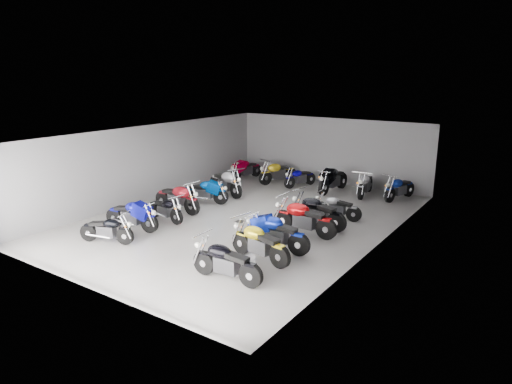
# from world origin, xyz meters

# --- Properties ---
(ground) EXTENTS (14.00, 14.00, 0.00)m
(ground) POSITION_xyz_m (0.00, 0.00, 0.00)
(ground) COLOR #9C9994
(ground) RESTS_ON ground
(wall_back) EXTENTS (10.00, 0.10, 3.20)m
(wall_back) POSITION_xyz_m (0.00, 7.00, 1.60)
(wall_back) COLOR slate
(wall_back) RESTS_ON ground
(wall_left) EXTENTS (0.10, 14.00, 3.20)m
(wall_left) POSITION_xyz_m (-5.00, 0.00, 1.60)
(wall_left) COLOR slate
(wall_left) RESTS_ON ground
(wall_right) EXTENTS (0.10, 14.00, 3.20)m
(wall_right) POSITION_xyz_m (5.00, 0.00, 1.60)
(wall_right) COLOR slate
(wall_right) RESTS_ON ground
(ceiling) EXTENTS (10.00, 14.00, 0.04)m
(ceiling) POSITION_xyz_m (0.00, 0.00, 3.22)
(ceiling) COLOR black
(ceiling) RESTS_ON wall_back
(drain_grate) EXTENTS (0.32, 0.32, 0.01)m
(drain_grate) POSITION_xyz_m (0.00, -0.50, 0.01)
(drain_grate) COLOR black
(drain_grate) RESTS_ON ground
(motorcycle_left_a) EXTENTS (1.81, 0.76, 0.83)m
(motorcycle_left_a) POSITION_xyz_m (-2.25, -4.63, 0.45)
(motorcycle_left_a) COLOR black
(motorcycle_left_a) RESTS_ON ground
(motorcycle_left_b) EXTENTS (2.19, 0.54, 0.97)m
(motorcycle_left_b) POSITION_xyz_m (-2.58, -3.31, 0.53)
(motorcycle_left_b) COLOR black
(motorcycle_left_b) RESTS_ON ground
(motorcycle_left_c) EXTENTS (1.89, 0.43, 0.83)m
(motorcycle_left_c) POSITION_xyz_m (-2.33, -1.98, 0.45)
(motorcycle_left_c) COLOR black
(motorcycle_left_c) RESTS_ON ground
(motorcycle_left_d) EXTENTS (2.33, 0.48, 1.02)m
(motorcycle_left_d) POSITION_xyz_m (-2.76, -0.87, 0.56)
(motorcycle_left_d) COLOR black
(motorcycle_left_d) RESTS_ON ground
(motorcycle_left_e) EXTENTS (1.99, 0.91, 0.92)m
(motorcycle_left_e) POSITION_xyz_m (-2.66, 0.64, 0.50)
(motorcycle_left_e) COLOR black
(motorcycle_left_e) RESTS_ON ground
(motorcycle_left_f) EXTENTS (2.31, 0.91, 1.05)m
(motorcycle_left_f) POSITION_xyz_m (-2.78, 2.22, 0.57)
(motorcycle_left_f) COLOR black
(motorcycle_left_f) RESTS_ON ground
(motorcycle_right_a) EXTENTS (2.16, 0.44, 0.95)m
(motorcycle_right_a) POSITION_xyz_m (2.58, -4.66, 0.52)
(motorcycle_right_a) COLOR black
(motorcycle_right_a) RESTS_ON ground
(motorcycle_right_b) EXTENTS (2.21, 0.58, 0.98)m
(motorcycle_right_b) POSITION_xyz_m (2.56, -3.06, 0.53)
(motorcycle_right_b) COLOR black
(motorcycle_right_b) RESTS_ON ground
(motorcycle_right_c) EXTENTS (2.29, 0.45, 1.00)m
(motorcycle_right_c) POSITION_xyz_m (2.52, -2.11, 0.55)
(motorcycle_right_c) COLOR black
(motorcycle_right_c) RESTS_ON ground
(motorcycle_right_d) EXTENTS (2.36, 0.46, 1.04)m
(motorcycle_right_d) POSITION_xyz_m (2.57, -0.40, 0.57)
(motorcycle_right_d) COLOR black
(motorcycle_right_d) RESTS_ON ground
(motorcycle_right_e) EXTENTS (2.29, 0.54, 1.01)m
(motorcycle_right_e) POSITION_xyz_m (2.58, 0.55, 0.55)
(motorcycle_right_e) COLOR black
(motorcycle_right_e) RESTS_ON ground
(motorcycle_right_f) EXTENTS (1.87, 0.39, 0.82)m
(motorcycle_right_f) POSITION_xyz_m (2.77, 1.82, 0.45)
(motorcycle_right_f) COLOR black
(motorcycle_right_f) RESTS_ON ground
(motorcycle_back_a) EXTENTS (0.56, 2.10, 0.93)m
(motorcycle_back_a) POSITION_xyz_m (-3.92, 5.33, 0.51)
(motorcycle_back_a) COLOR black
(motorcycle_back_a) RESTS_ON ground
(motorcycle_back_b) EXTENTS (0.94, 2.15, 0.99)m
(motorcycle_back_b) POSITION_xyz_m (-2.07, 5.47, 0.54)
(motorcycle_back_b) COLOR black
(motorcycle_back_b) RESTS_ON ground
(motorcycle_back_c) EXTENTS (0.74, 1.85, 0.84)m
(motorcycle_back_c) POSITION_xyz_m (-0.79, 5.41, 0.46)
(motorcycle_back_c) COLOR black
(motorcycle_back_c) RESTS_ON ground
(motorcycle_back_d) EXTENTS (0.52, 2.40, 1.06)m
(motorcycle_back_d) POSITION_xyz_m (0.94, 5.41, 0.58)
(motorcycle_back_d) COLOR black
(motorcycle_back_d) RESTS_ON ground
(motorcycle_back_e) EXTENTS (0.53, 2.21, 0.97)m
(motorcycle_back_e) POSITION_xyz_m (2.42, 5.58, 0.53)
(motorcycle_back_e) COLOR black
(motorcycle_back_e) RESTS_ON ground
(motorcycle_back_f) EXTENTS (0.69, 2.07, 0.93)m
(motorcycle_back_f) POSITION_xyz_m (3.87, 5.80, 0.51)
(motorcycle_back_f) COLOR black
(motorcycle_back_f) RESTS_ON ground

